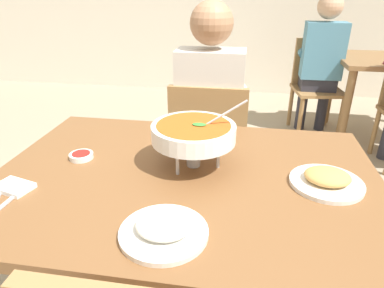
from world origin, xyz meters
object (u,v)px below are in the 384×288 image
(diner_main, at_px, (210,107))
(patron_bg_middle, at_px, (321,58))
(sauce_dish, at_px, (81,156))
(chair_bg_middle, at_px, (316,81))
(rice_plate, at_px, (164,229))
(dining_table_main, at_px, (185,199))
(appetizer_plate, at_px, (327,180))
(chair_diner_main, at_px, (209,147))
(curry_bowl, at_px, (194,133))

(diner_main, xyz_separation_m, patron_bg_middle, (0.87, 1.56, 0.00))
(sauce_dish, xyz_separation_m, chair_bg_middle, (1.28, 2.39, -0.27))
(diner_main, bearing_deg, rice_plate, -89.95)
(dining_table_main, distance_m, sauce_dish, 0.44)
(diner_main, bearing_deg, dining_table_main, -90.00)
(rice_plate, relative_size, chair_bg_middle, 0.27)
(appetizer_plate, height_order, chair_bg_middle, chair_bg_middle)
(diner_main, bearing_deg, chair_bg_middle, 62.26)
(rice_plate, bearing_deg, diner_main, 90.05)
(rice_plate, distance_m, chair_bg_middle, 2.92)
(chair_bg_middle, relative_size, patron_bg_middle, 0.69)
(chair_diner_main, bearing_deg, rice_plate, -89.95)
(curry_bowl, relative_size, patron_bg_middle, 0.25)
(chair_diner_main, bearing_deg, patron_bg_middle, 61.45)
(rice_plate, xyz_separation_m, sauce_dish, (-0.42, 0.38, -0.01))
(appetizer_plate, xyz_separation_m, patron_bg_middle, (0.39, 2.35, -0.04))
(chair_bg_middle, height_order, patron_bg_middle, patron_bg_middle)
(dining_table_main, relative_size, chair_bg_middle, 1.50)
(chair_diner_main, height_order, sauce_dish, chair_diner_main)
(chair_diner_main, height_order, rice_plate, chair_diner_main)
(diner_main, xyz_separation_m, rice_plate, (0.00, -1.12, 0.04))
(sauce_dish, bearing_deg, chair_diner_main, 59.60)
(chair_diner_main, height_order, chair_bg_middle, same)
(diner_main, height_order, chair_bg_middle, diner_main)
(rice_plate, height_order, sauce_dish, rice_plate)
(dining_table_main, distance_m, curry_bowl, 0.24)
(chair_diner_main, distance_m, sauce_dish, 0.86)
(sauce_dish, distance_m, chair_bg_middle, 2.72)
(chair_diner_main, distance_m, chair_bg_middle, 1.89)
(dining_table_main, distance_m, chair_bg_middle, 2.60)
(diner_main, relative_size, chair_bg_middle, 1.46)
(dining_table_main, bearing_deg, chair_diner_main, 90.00)
(curry_bowl, xyz_separation_m, appetizer_plate, (0.46, -0.06, -0.11))
(appetizer_plate, bearing_deg, chair_diner_main, 122.11)
(appetizer_plate, bearing_deg, curry_bowl, 172.05)
(dining_table_main, bearing_deg, sauce_dish, 171.84)
(rice_plate, bearing_deg, dining_table_main, 90.16)
(rice_plate, bearing_deg, curry_bowl, 87.50)
(rice_plate, relative_size, sauce_dish, 2.67)
(diner_main, distance_m, chair_bg_middle, 1.88)
(chair_diner_main, height_order, patron_bg_middle, patron_bg_middle)
(diner_main, xyz_separation_m, sauce_dish, (-0.42, -0.74, 0.03))
(sauce_dish, bearing_deg, patron_bg_middle, 60.87)
(appetizer_plate, height_order, patron_bg_middle, patron_bg_middle)
(dining_table_main, bearing_deg, appetizer_plate, 1.12)
(sauce_dish, bearing_deg, chair_bg_middle, 61.78)
(diner_main, bearing_deg, patron_bg_middle, 60.95)
(curry_bowl, distance_m, rice_plate, 0.41)
(diner_main, height_order, patron_bg_middle, same)
(chair_diner_main, xyz_separation_m, chair_bg_middle, (0.87, 1.68, 0.00))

